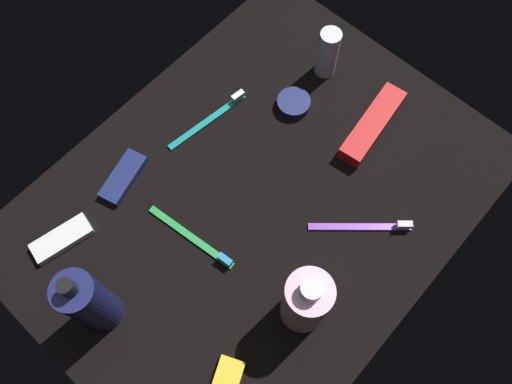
{
  "coord_description": "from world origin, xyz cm",
  "views": [
    {
      "loc": [
        25.73,
        23.43,
        86.46
      ],
      "look_at": [
        0.0,
        0.0,
        3.0
      ],
      "focal_mm": 36.63,
      "sensor_mm": 36.0,
      "label": 1
    }
  ],
  "objects_px": {
    "lotion_bottle": "(89,302)",
    "toothbrush_green": "(196,240)",
    "bodywash_bottle": "(306,302)",
    "snack_bar_navy": "(123,177)",
    "toothbrush_teal": "(212,117)",
    "cream_tin_left": "(294,103)",
    "toothbrush_purple": "(366,226)",
    "snack_bar_white": "(62,239)",
    "deodorant_stick": "(328,53)",
    "toothpaste_box_red": "(372,125)"
  },
  "relations": [
    {
      "from": "lotion_bottle",
      "to": "toothbrush_green",
      "type": "relative_size",
      "value": 1.12
    },
    {
      "from": "bodywash_bottle",
      "to": "lotion_bottle",
      "type": "bearing_deg",
      "value": -47.27
    },
    {
      "from": "lotion_bottle",
      "to": "snack_bar_navy",
      "type": "distance_m",
      "value": 0.25
    },
    {
      "from": "bodywash_bottle",
      "to": "toothbrush_teal",
      "type": "distance_m",
      "value": 0.4
    },
    {
      "from": "toothbrush_green",
      "to": "cream_tin_left",
      "type": "bearing_deg",
      "value": -170.57
    },
    {
      "from": "toothbrush_purple",
      "to": "snack_bar_white",
      "type": "xyz_separation_m",
      "value": [
        0.37,
        -0.37,
        0.0
      ]
    },
    {
      "from": "lotion_bottle",
      "to": "toothbrush_green",
      "type": "bearing_deg",
      "value": 172.73
    },
    {
      "from": "bodywash_bottle",
      "to": "toothbrush_teal",
      "type": "bearing_deg",
      "value": -114.19
    },
    {
      "from": "toothbrush_purple",
      "to": "snack_bar_navy",
      "type": "relative_size",
      "value": 1.36
    },
    {
      "from": "deodorant_stick",
      "to": "toothbrush_green",
      "type": "relative_size",
      "value": 0.6
    },
    {
      "from": "toothbrush_purple",
      "to": "toothbrush_green",
      "type": "bearing_deg",
      "value": -42.93
    },
    {
      "from": "toothbrush_green",
      "to": "snack_bar_navy",
      "type": "xyz_separation_m",
      "value": [
        0.0,
        -0.18,
        0.0
      ]
    },
    {
      "from": "lotion_bottle",
      "to": "snack_bar_white",
      "type": "distance_m",
      "value": 0.17
    },
    {
      "from": "toothbrush_teal",
      "to": "toothbrush_green",
      "type": "bearing_deg",
      "value": 37.55
    },
    {
      "from": "cream_tin_left",
      "to": "deodorant_stick",
      "type": "bearing_deg",
      "value": -175.14
    },
    {
      "from": "bodywash_bottle",
      "to": "snack_bar_navy",
      "type": "relative_size",
      "value": 1.7
    },
    {
      "from": "bodywash_bottle",
      "to": "toothbrush_purple",
      "type": "distance_m",
      "value": 0.2
    },
    {
      "from": "toothpaste_box_red",
      "to": "snack_bar_navy",
      "type": "relative_size",
      "value": 1.69
    },
    {
      "from": "bodywash_bottle",
      "to": "deodorant_stick",
      "type": "height_order",
      "value": "bodywash_bottle"
    },
    {
      "from": "deodorant_stick",
      "to": "cream_tin_left",
      "type": "xyz_separation_m",
      "value": [
        0.1,
        0.01,
        -0.04
      ]
    },
    {
      "from": "lotion_bottle",
      "to": "cream_tin_left",
      "type": "bearing_deg",
      "value": -176.7
    },
    {
      "from": "deodorant_stick",
      "to": "toothpaste_box_red",
      "type": "bearing_deg",
      "value": 73.37
    },
    {
      "from": "snack_bar_white",
      "to": "cream_tin_left",
      "type": "distance_m",
      "value": 0.49
    },
    {
      "from": "toothbrush_teal",
      "to": "toothpaste_box_red",
      "type": "height_order",
      "value": "toothpaste_box_red"
    },
    {
      "from": "toothbrush_green",
      "to": "bodywash_bottle",
      "type": "bearing_deg",
      "value": 98.41
    },
    {
      "from": "deodorant_stick",
      "to": "snack_bar_navy",
      "type": "xyz_separation_m",
      "value": [
        0.43,
        -0.12,
        -0.05
      ]
    },
    {
      "from": "snack_bar_navy",
      "to": "toothbrush_green",
      "type": "bearing_deg",
      "value": 76.09
    },
    {
      "from": "toothpaste_box_red",
      "to": "snack_bar_navy",
      "type": "xyz_separation_m",
      "value": [
        0.38,
        -0.27,
        -0.01
      ]
    },
    {
      "from": "toothbrush_teal",
      "to": "snack_bar_navy",
      "type": "height_order",
      "value": "toothbrush_teal"
    },
    {
      "from": "deodorant_stick",
      "to": "toothbrush_purple",
      "type": "bearing_deg",
      "value": 51.94
    },
    {
      "from": "snack_bar_navy",
      "to": "toothbrush_purple",
      "type": "bearing_deg",
      "value": 104.79
    },
    {
      "from": "toothbrush_teal",
      "to": "cream_tin_left",
      "type": "distance_m",
      "value": 0.16
    },
    {
      "from": "toothbrush_purple",
      "to": "toothbrush_teal",
      "type": "height_order",
      "value": "same"
    },
    {
      "from": "bodywash_bottle",
      "to": "deodorant_stick",
      "type": "bearing_deg",
      "value": -145.04
    },
    {
      "from": "deodorant_stick",
      "to": "snack_bar_navy",
      "type": "height_order",
      "value": "deodorant_stick"
    },
    {
      "from": "lotion_bottle",
      "to": "toothbrush_purple",
      "type": "distance_m",
      "value": 0.47
    },
    {
      "from": "bodywash_bottle",
      "to": "cream_tin_left",
      "type": "relative_size",
      "value": 2.76
    },
    {
      "from": "bodywash_bottle",
      "to": "deodorant_stick",
      "type": "distance_m",
      "value": 0.48
    },
    {
      "from": "bodywash_bottle",
      "to": "snack_bar_navy",
      "type": "distance_m",
      "value": 0.4
    },
    {
      "from": "toothbrush_purple",
      "to": "toothpaste_box_red",
      "type": "xyz_separation_m",
      "value": [
        -0.16,
        -0.11,
        0.01
      ]
    },
    {
      "from": "toothbrush_teal",
      "to": "bodywash_bottle",
      "type": "bearing_deg",
      "value": 65.81
    },
    {
      "from": "lotion_bottle",
      "to": "deodorant_stick",
      "type": "bearing_deg",
      "value": -176.43
    },
    {
      "from": "toothbrush_teal",
      "to": "toothpaste_box_red",
      "type": "xyz_separation_m",
      "value": [
        -0.19,
        0.24,
        0.01
      ]
    },
    {
      "from": "deodorant_stick",
      "to": "toothbrush_teal",
      "type": "height_order",
      "value": "deodorant_stick"
    },
    {
      "from": "snack_bar_navy",
      "to": "cream_tin_left",
      "type": "xyz_separation_m",
      "value": [
        -0.32,
        0.13,
        0.0
      ]
    },
    {
      "from": "deodorant_stick",
      "to": "toothbrush_green",
      "type": "bearing_deg",
      "value": 8.31
    },
    {
      "from": "toothbrush_purple",
      "to": "deodorant_stick",
      "type": "bearing_deg",
      "value": -128.06
    },
    {
      "from": "lotion_bottle",
      "to": "toothpaste_box_red",
      "type": "bearing_deg",
      "value": 168.78
    },
    {
      "from": "toothbrush_purple",
      "to": "snack_bar_navy",
      "type": "distance_m",
      "value": 0.44
    },
    {
      "from": "toothbrush_green",
      "to": "cream_tin_left",
      "type": "relative_size",
      "value": 2.82
    }
  ]
}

